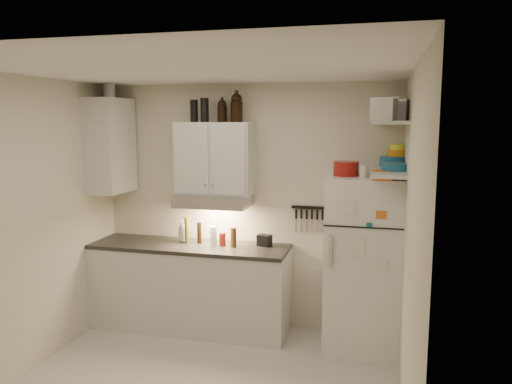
# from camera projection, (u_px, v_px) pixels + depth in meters

# --- Properties ---
(ceiling) EXTENTS (3.20, 3.00, 0.02)m
(ceiling) POSITION_uv_depth(u_px,v_px,m) (194.00, 68.00, 3.73)
(ceiling) COLOR white
(ceiling) RESTS_ON ground
(back_wall) EXTENTS (3.20, 0.02, 2.60)m
(back_wall) POSITION_uv_depth(u_px,v_px,m) (247.00, 206.00, 5.37)
(back_wall) COLOR beige
(back_wall) RESTS_ON ground
(left_wall) EXTENTS (0.02, 3.00, 2.60)m
(left_wall) POSITION_uv_depth(u_px,v_px,m) (22.00, 227.00, 4.31)
(left_wall) COLOR beige
(left_wall) RESTS_ON ground
(right_wall) EXTENTS (0.02, 3.00, 2.60)m
(right_wall) POSITION_uv_depth(u_px,v_px,m) (411.00, 251.00, 3.53)
(right_wall) COLOR beige
(right_wall) RESTS_ON ground
(base_cabinet) EXTENTS (2.10, 0.60, 0.88)m
(base_cabinet) POSITION_uv_depth(u_px,v_px,m) (190.00, 288.00, 5.33)
(base_cabinet) COLOR silver
(base_cabinet) RESTS_ON floor
(countertop) EXTENTS (2.10, 0.62, 0.04)m
(countertop) POSITION_uv_depth(u_px,v_px,m) (190.00, 246.00, 5.26)
(countertop) COLOR #2B2824
(countertop) RESTS_ON base_cabinet
(upper_cabinet) EXTENTS (0.80, 0.33, 0.75)m
(upper_cabinet) POSITION_uv_depth(u_px,v_px,m) (215.00, 158.00, 5.20)
(upper_cabinet) COLOR silver
(upper_cabinet) RESTS_ON back_wall
(side_cabinet) EXTENTS (0.33, 0.55, 1.00)m
(side_cabinet) POSITION_uv_depth(u_px,v_px,m) (110.00, 146.00, 5.33)
(side_cabinet) COLOR silver
(side_cabinet) RESTS_ON left_wall
(range_hood) EXTENTS (0.76, 0.46, 0.12)m
(range_hood) POSITION_uv_depth(u_px,v_px,m) (214.00, 200.00, 5.20)
(range_hood) COLOR silver
(range_hood) RESTS_ON back_wall
(fridge) EXTENTS (0.70, 0.68, 1.70)m
(fridge) POSITION_uv_depth(u_px,v_px,m) (363.00, 264.00, 4.80)
(fridge) COLOR white
(fridge) RESTS_ON floor
(shelf_hi) EXTENTS (0.30, 0.95, 0.03)m
(shelf_hi) POSITION_uv_depth(u_px,v_px,m) (390.00, 122.00, 4.43)
(shelf_hi) COLOR silver
(shelf_hi) RESTS_ON right_wall
(shelf_lo) EXTENTS (0.30, 0.95, 0.03)m
(shelf_lo) POSITION_uv_depth(u_px,v_px,m) (388.00, 172.00, 4.49)
(shelf_lo) COLOR silver
(shelf_lo) RESTS_ON right_wall
(knife_strip) EXTENTS (0.42, 0.02, 0.03)m
(knife_strip) POSITION_uv_depth(u_px,v_px,m) (312.00, 208.00, 5.17)
(knife_strip) COLOR black
(knife_strip) RESTS_ON back_wall
(dutch_oven) EXTENTS (0.31, 0.31, 0.14)m
(dutch_oven) POSITION_uv_depth(u_px,v_px,m) (346.00, 169.00, 4.68)
(dutch_oven) COLOR maroon
(dutch_oven) RESTS_ON fridge
(book_stack) EXTENTS (0.20, 0.24, 0.08)m
(book_stack) POSITION_uv_depth(u_px,v_px,m) (383.00, 175.00, 4.40)
(book_stack) COLOR orange
(book_stack) RESTS_ON fridge
(spice_jar) EXTENTS (0.07, 0.07, 0.11)m
(spice_jar) POSITION_uv_depth(u_px,v_px,m) (364.00, 171.00, 4.58)
(spice_jar) COLOR silver
(spice_jar) RESTS_ON fridge
(stock_pot) EXTENTS (0.36, 0.36, 0.21)m
(stock_pot) POSITION_uv_depth(u_px,v_px,m) (399.00, 109.00, 4.63)
(stock_pot) COLOR silver
(stock_pot) RESTS_ON shelf_hi
(tin_a) EXTENTS (0.22, 0.21, 0.18)m
(tin_a) POSITION_uv_depth(u_px,v_px,m) (398.00, 110.00, 4.31)
(tin_a) COLOR #AAAAAD
(tin_a) RESTS_ON shelf_hi
(tin_b) EXTENTS (0.22, 0.22, 0.18)m
(tin_b) POSITION_uv_depth(u_px,v_px,m) (384.00, 109.00, 4.06)
(tin_b) COLOR #AAAAAD
(tin_b) RESTS_ON shelf_hi
(bowl_teal) EXTENTS (0.25, 0.25, 0.10)m
(bowl_teal) POSITION_uv_depth(u_px,v_px,m) (393.00, 162.00, 4.78)
(bowl_teal) COLOR #17577E
(bowl_teal) RESTS_ON shelf_lo
(bowl_orange) EXTENTS (0.20, 0.20, 0.06)m
(bowl_orange) POSITION_uv_depth(u_px,v_px,m) (398.00, 153.00, 4.81)
(bowl_orange) COLOR orange
(bowl_orange) RESTS_ON bowl_teal
(bowl_yellow) EXTENTS (0.16, 0.16, 0.05)m
(bowl_yellow) POSITION_uv_depth(u_px,v_px,m) (398.00, 147.00, 4.80)
(bowl_yellow) COLOR yellow
(bowl_yellow) RESTS_ON bowl_orange
(plates) EXTENTS (0.33, 0.33, 0.07)m
(plates) POSITION_uv_depth(u_px,v_px,m) (397.00, 167.00, 4.43)
(plates) COLOR #17577E
(plates) RESTS_ON shelf_lo
(growler_a) EXTENTS (0.13, 0.13, 0.24)m
(growler_a) POSITION_uv_depth(u_px,v_px,m) (222.00, 111.00, 5.16)
(growler_a) COLOR black
(growler_a) RESTS_ON upper_cabinet
(growler_b) EXTENTS (0.13, 0.13, 0.30)m
(growler_b) POSITION_uv_depth(u_px,v_px,m) (237.00, 107.00, 5.07)
(growler_b) COLOR black
(growler_b) RESTS_ON upper_cabinet
(thermos_a) EXTENTS (0.11, 0.11, 0.24)m
(thermos_a) POSITION_uv_depth(u_px,v_px,m) (205.00, 110.00, 5.11)
(thermos_a) COLOR black
(thermos_a) RESTS_ON upper_cabinet
(thermos_b) EXTENTS (0.10, 0.10, 0.23)m
(thermos_b) POSITION_uv_depth(u_px,v_px,m) (194.00, 111.00, 5.17)
(thermos_b) COLOR black
(thermos_b) RESTS_ON upper_cabinet
(side_jar) EXTENTS (0.15, 0.15, 0.16)m
(side_jar) POSITION_uv_depth(u_px,v_px,m) (109.00, 91.00, 5.28)
(side_jar) COLOR silver
(side_jar) RESTS_ON side_cabinet
(soap_bottle) EXTENTS (0.12, 0.12, 0.26)m
(soap_bottle) POSITION_uv_depth(u_px,v_px,m) (182.00, 230.00, 5.37)
(soap_bottle) COLOR silver
(soap_bottle) RESTS_ON countertop
(pepper_mill) EXTENTS (0.08, 0.08, 0.20)m
(pepper_mill) POSITION_uv_depth(u_px,v_px,m) (233.00, 237.00, 5.14)
(pepper_mill) COLOR brown
(pepper_mill) RESTS_ON countertop
(oil_bottle) EXTENTS (0.06, 0.06, 0.28)m
(oil_bottle) POSITION_uv_depth(u_px,v_px,m) (187.00, 230.00, 5.30)
(oil_bottle) COLOR #65681A
(oil_bottle) RESTS_ON countertop
(vinegar_bottle) EXTENTS (0.06, 0.06, 0.23)m
(vinegar_bottle) POSITION_uv_depth(u_px,v_px,m) (199.00, 233.00, 5.30)
(vinegar_bottle) COLOR black
(vinegar_bottle) RESTS_ON countertop
(clear_bottle) EXTENTS (0.08, 0.08, 0.20)m
(clear_bottle) POSITION_uv_depth(u_px,v_px,m) (214.00, 236.00, 5.19)
(clear_bottle) COLOR silver
(clear_bottle) RESTS_ON countertop
(red_jar) EXTENTS (0.08, 0.08, 0.14)m
(red_jar) POSITION_uv_depth(u_px,v_px,m) (222.00, 239.00, 5.20)
(red_jar) COLOR maroon
(red_jar) RESTS_ON countertop
(caddy) EXTENTS (0.16, 0.13, 0.12)m
(caddy) POSITION_uv_depth(u_px,v_px,m) (264.00, 240.00, 5.19)
(caddy) COLOR black
(caddy) RESTS_ON countertop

